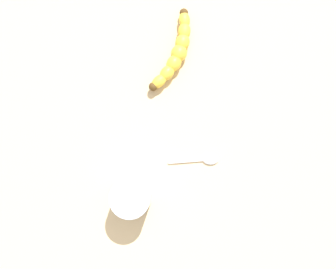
# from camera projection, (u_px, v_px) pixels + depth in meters

# --- Properties ---
(wooden_tabletop) EXTENTS (1.20, 1.20, 0.03)m
(wooden_tabletop) POSITION_uv_depth(u_px,v_px,m) (117.00, 105.00, 0.87)
(wooden_tabletop) COLOR beige
(wooden_tabletop) RESTS_ON ground
(banana) EXTENTS (0.06, 0.20, 0.04)m
(banana) POSITION_uv_depth(u_px,v_px,m) (176.00, 52.00, 0.86)
(banana) COLOR yellow
(banana) RESTS_ON wooden_tabletop
(smoothie_glass) EXTENTS (0.08, 0.08, 0.09)m
(smoothie_glass) POSITION_uv_depth(u_px,v_px,m) (132.00, 198.00, 0.79)
(smoothie_glass) COLOR silver
(smoothie_glass) RESTS_ON wooden_tabletop
(teaspoon) EXTENTS (0.11, 0.06, 0.01)m
(teaspoon) POSITION_uv_depth(u_px,v_px,m) (208.00, 160.00, 0.84)
(teaspoon) COLOR silver
(teaspoon) RESTS_ON wooden_tabletop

